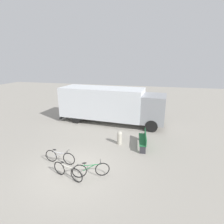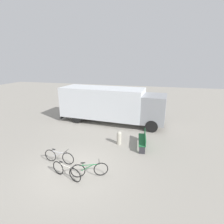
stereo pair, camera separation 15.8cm
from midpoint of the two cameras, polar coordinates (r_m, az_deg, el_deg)
ground_plane at (r=9.17m, az=-12.23°, el=-17.98°), size 60.00×60.00×0.00m
delivery_truck at (r=14.73m, az=-0.86°, el=2.81°), size 8.92×3.07×2.95m
park_bench at (r=11.00m, az=9.88°, el=-8.71°), size 0.61×1.90×0.90m
bicycle_near at (r=9.70m, az=-17.12°, el=-13.83°), size 1.71×0.44×0.76m
bicycle_middle at (r=8.53m, az=-14.84°, el=-18.20°), size 1.66×0.59×0.76m
bicycle_far at (r=8.43m, az=-7.47°, el=-18.20°), size 1.60×0.72×0.76m
bollard_near_bench at (r=11.19m, az=2.06°, el=-8.20°), size 0.31×0.31×0.85m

